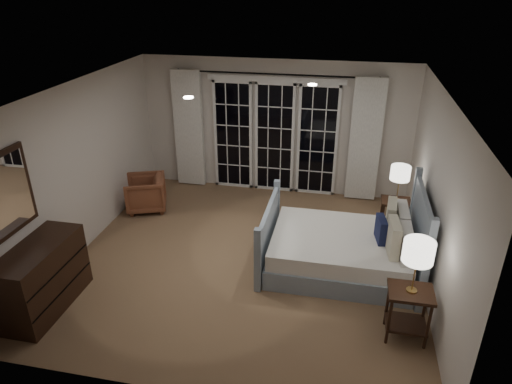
% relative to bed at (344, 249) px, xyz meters
% --- Properties ---
extents(floor, '(5.00, 5.00, 0.00)m').
position_rel_bed_xyz_m(floor, '(-1.42, -0.05, -0.32)').
color(floor, brown).
rests_on(floor, ground).
extents(ceiling, '(5.00, 5.00, 0.00)m').
position_rel_bed_xyz_m(ceiling, '(-1.42, -0.05, 2.18)').
color(ceiling, silver).
rests_on(ceiling, wall_back).
extents(wall_left, '(0.02, 5.00, 2.50)m').
position_rel_bed_xyz_m(wall_left, '(-3.92, -0.05, 0.93)').
color(wall_left, beige).
rests_on(wall_left, floor).
extents(wall_right, '(0.02, 5.00, 2.50)m').
position_rel_bed_xyz_m(wall_right, '(1.08, -0.05, 0.93)').
color(wall_right, beige).
rests_on(wall_right, floor).
extents(wall_back, '(5.00, 0.02, 2.50)m').
position_rel_bed_xyz_m(wall_back, '(-1.42, 2.45, 0.93)').
color(wall_back, beige).
rests_on(wall_back, floor).
extents(wall_front, '(5.00, 0.02, 2.50)m').
position_rel_bed_xyz_m(wall_front, '(-1.42, -2.55, 0.93)').
color(wall_front, beige).
rests_on(wall_front, floor).
extents(french_doors, '(2.50, 0.04, 2.20)m').
position_rel_bed_xyz_m(french_doors, '(-1.42, 2.41, 0.77)').
color(french_doors, black).
rests_on(french_doors, wall_back).
extents(curtain_rod, '(3.50, 0.03, 0.03)m').
position_rel_bed_xyz_m(curtain_rod, '(-1.42, 2.35, 1.93)').
color(curtain_rod, black).
rests_on(curtain_rod, wall_back).
extents(curtain_left, '(0.55, 0.10, 2.25)m').
position_rel_bed_xyz_m(curtain_left, '(-3.07, 2.33, 0.83)').
color(curtain_left, white).
rests_on(curtain_left, curtain_rod).
extents(curtain_right, '(0.55, 0.10, 2.25)m').
position_rel_bed_xyz_m(curtain_right, '(0.23, 2.33, 0.83)').
color(curtain_right, white).
rests_on(curtain_right, curtain_rod).
extents(downlight_a, '(0.12, 0.12, 0.01)m').
position_rel_bed_xyz_m(downlight_a, '(-0.62, 0.55, 2.17)').
color(downlight_a, white).
rests_on(downlight_a, ceiling).
extents(downlight_b, '(0.12, 0.12, 0.01)m').
position_rel_bed_xyz_m(downlight_b, '(-2.02, -0.45, 2.17)').
color(downlight_b, white).
rests_on(downlight_b, ceiling).
extents(bed, '(2.12, 1.51, 1.23)m').
position_rel_bed_xyz_m(bed, '(0.00, 0.00, 0.00)').
color(bed, '#82949D').
rests_on(bed, floor).
extents(nightstand_left, '(0.50, 0.40, 0.65)m').
position_rel_bed_xyz_m(nightstand_left, '(0.75, -1.25, 0.11)').
color(nightstand_left, black).
rests_on(nightstand_left, floor).
extents(nightstand_right, '(0.45, 0.36, 0.59)m').
position_rel_bed_xyz_m(nightstand_right, '(0.76, 1.15, 0.07)').
color(nightstand_right, black).
rests_on(nightstand_right, floor).
extents(lamp_left, '(0.33, 0.33, 0.64)m').
position_rel_bed_xyz_m(lamp_left, '(0.75, -1.25, 0.85)').
color(lamp_left, tan).
rests_on(lamp_left, nightstand_left).
extents(lamp_right, '(0.30, 0.30, 0.58)m').
position_rel_bed_xyz_m(lamp_right, '(0.76, 1.15, 0.74)').
color(lamp_right, tan).
rests_on(lamp_right, nightstand_right).
extents(armchair, '(0.87, 0.86, 0.62)m').
position_rel_bed_xyz_m(armchair, '(-3.52, 1.14, -0.01)').
color(armchair, brown).
rests_on(armchair, floor).
extents(dresser, '(0.53, 1.25, 0.88)m').
position_rel_bed_xyz_m(dresser, '(-3.65, -1.61, 0.13)').
color(dresser, black).
rests_on(dresser, floor).
extents(mirror, '(0.05, 0.85, 1.00)m').
position_rel_bed_xyz_m(mirror, '(-3.89, -1.61, 1.23)').
color(mirror, black).
rests_on(mirror, wall_left).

